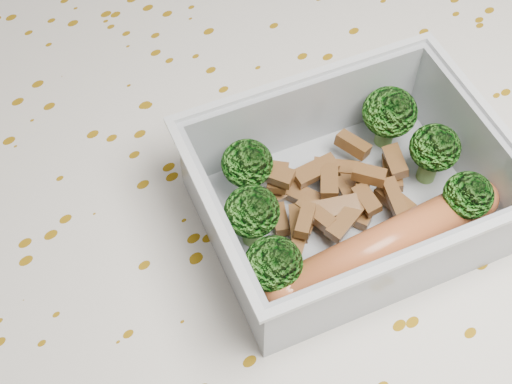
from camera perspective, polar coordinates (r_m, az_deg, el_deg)
dining_table at (r=0.57m, az=0.15°, el=-6.31°), size 1.40×0.90×0.75m
tablecloth at (r=0.53m, az=0.16°, el=-3.73°), size 1.46×0.96×0.19m
lunch_container at (r=0.47m, az=7.42°, el=-0.43°), size 0.23×0.20×0.07m
broccoli_florets at (r=0.47m, az=6.97°, el=1.04°), size 0.18×0.14×0.05m
meat_pile at (r=0.48m, az=6.36°, el=-0.19°), size 0.12×0.09×0.03m
sausage at (r=0.46m, az=10.37°, el=-4.12°), size 0.17×0.06×0.03m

